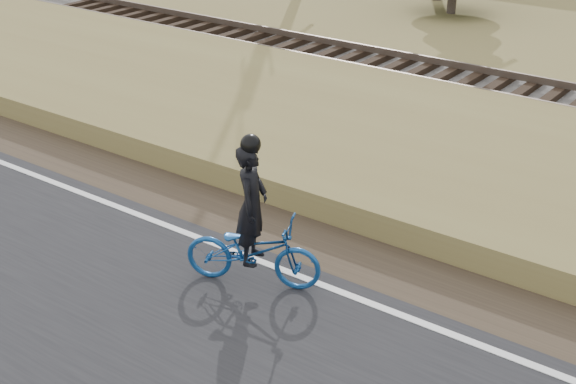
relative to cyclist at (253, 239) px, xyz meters
The scene contains 4 objects.
ground 3.46m from the cyclist, ahead, with size 120.00×120.00×0.00m, color olive.
edge_line 3.47m from the cyclist, ahead, with size 120.00×0.12×0.01m, color silver.
shoulder 3.75m from the cyclist, 23.73° to the left, with size 120.00×1.60×0.04m, color #473A2B.
cyclist is the anchor object (origin of this frame).
Camera 1 is at (2.41, -7.40, 5.79)m, focal length 50.00 mm.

